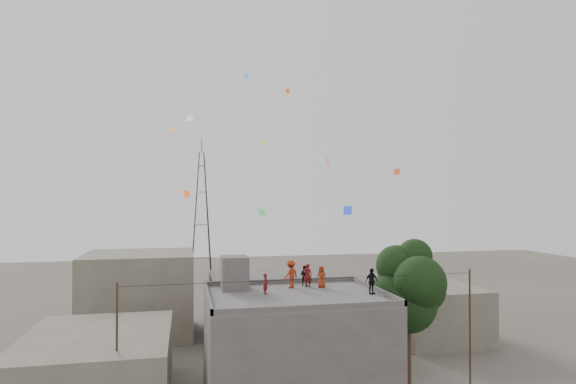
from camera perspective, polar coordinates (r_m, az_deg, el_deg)
name	(u,v)px	position (r m, az deg, el deg)	size (l,w,h in m)	color
main_building	(295,349)	(28.90, 0.84, -18.07)	(10.00, 8.00, 6.10)	#4E4C49
parapet	(295,293)	(28.12, 0.84, -11.83)	(10.00, 8.00, 0.30)	#4E4C49
stair_head_box	(235,273)	(30.00, -6.35, -9.48)	(1.60, 1.80, 2.00)	#4E4C49
neighbor_west	(97,369)	(30.84, -21.67, -18.94)	(8.00, 10.00, 4.00)	#645D4F
neighbor_north	(281,304)	(42.70, -0.78, -13.17)	(12.00, 9.00, 5.00)	#4E4C49
neighbor_northwest	(139,294)	(43.84, -17.23, -11.48)	(9.00, 8.00, 7.00)	#645D4F
neighbor_east	(431,312)	(43.09, 16.64, -13.43)	(7.00, 8.00, 4.40)	#645D4F
tree	(409,288)	(31.14, 14.17, -11.00)	(4.90, 4.60, 9.10)	black
utility_line	(309,341)	(27.63, 2.50, -17.20)	(20.12, 0.62, 7.40)	black
transmission_tower	(201,218)	(66.99, -10.22, -3.03)	(2.97, 2.97, 20.01)	black
person_red_adult	(308,275)	(30.49, 2.35, -9.85)	(0.54, 0.35, 1.47)	maroon
person_orange_child	(322,277)	(30.41, 3.99, -9.99)	(0.66, 0.43, 1.35)	#9A2E11
person_dark_child	(304,275)	(31.05, 1.96, -9.86)	(0.63, 0.49, 1.29)	black
person_dark_adult	(371,281)	(28.71, 9.87, -10.37)	(0.88, 0.37, 1.50)	black
person_orange_adult	(291,274)	(30.23, 0.35, -9.70)	(1.11, 0.64, 1.71)	#992B11
person_red_child	(266,284)	(28.35, -2.66, -10.81)	(0.44, 0.29, 1.20)	maroon
kites	(278,156)	(35.49, -1.23, 4.23)	(16.96, 15.82, 12.70)	#FF601A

